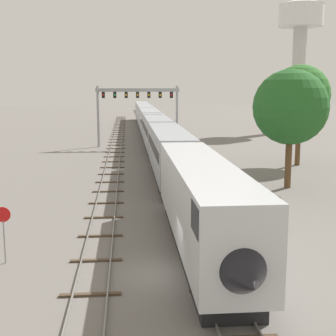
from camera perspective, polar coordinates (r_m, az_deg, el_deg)
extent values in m
plane|color=slate|center=(22.76, 0.11, -12.68)|extent=(400.00, 400.00, 0.00)
cube|color=slate|center=(81.47, -2.74, 3.67)|extent=(0.07, 200.00, 0.16)
cube|color=slate|center=(81.54, -1.72, 3.68)|extent=(0.07, 200.00, 0.16)
cube|color=#473828|center=(21.18, 6.18, -14.36)|extent=(2.60, 0.24, 0.10)
cube|color=#473828|center=(24.83, 4.38, -10.63)|extent=(2.60, 0.24, 0.10)
cube|color=#473828|center=(28.57, 3.07, -7.86)|extent=(2.60, 0.24, 0.10)
cube|color=#473828|center=(32.37, 2.08, -5.73)|extent=(2.60, 0.24, 0.10)
cube|color=#473828|center=(36.21, 1.31, -4.05)|extent=(2.60, 0.24, 0.10)
cube|color=#473828|center=(40.09, 0.68, -2.69)|extent=(2.60, 0.24, 0.10)
cube|color=#473828|center=(43.98, 0.17, -1.57)|extent=(2.60, 0.24, 0.10)
cube|color=#473828|center=(47.90, -0.26, -0.64)|extent=(2.60, 0.24, 0.10)
cube|color=#473828|center=(51.83, -0.62, 0.16)|extent=(2.60, 0.24, 0.10)
cube|color=#473828|center=(55.76, -0.93, 0.84)|extent=(2.60, 0.24, 0.10)
cube|color=#473828|center=(59.71, -1.21, 1.43)|extent=(2.60, 0.24, 0.10)
cube|color=#473828|center=(63.66, -1.44, 1.95)|extent=(2.60, 0.24, 0.10)
cube|color=#473828|center=(67.62, -1.65, 2.41)|extent=(2.60, 0.24, 0.10)
cube|color=#473828|center=(71.58, -1.84, 2.81)|extent=(2.60, 0.24, 0.10)
cube|color=#473828|center=(75.55, -2.01, 3.18)|extent=(2.60, 0.24, 0.10)
cube|color=#473828|center=(79.52, -2.16, 3.50)|extent=(2.60, 0.24, 0.10)
cube|color=#473828|center=(83.49, -2.29, 3.80)|extent=(2.60, 0.24, 0.10)
cube|color=#473828|center=(87.47, -2.42, 4.07)|extent=(2.60, 0.24, 0.10)
cube|color=#473828|center=(91.45, -2.53, 4.32)|extent=(2.60, 0.24, 0.10)
cube|color=#473828|center=(95.43, -2.64, 4.54)|extent=(2.60, 0.24, 0.10)
cube|color=#473828|center=(99.41, -2.73, 4.75)|extent=(2.60, 0.24, 0.10)
cube|color=#473828|center=(103.39, -2.82, 4.94)|extent=(2.60, 0.24, 0.10)
cube|color=#473828|center=(107.37, -2.90, 5.12)|extent=(2.60, 0.24, 0.10)
cube|color=#473828|center=(111.36, -2.98, 5.28)|extent=(2.60, 0.24, 0.10)
cube|color=#473828|center=(115.34, -3.05, 5.44)|extent=(2.60, 0.24, 0.10)
cube|color=#473828|center=(119.33, -3.12, 5.58)|extent=(2.60, 0.24, 0.10)
cube|color=#473828|center=(123.32, -3.18, 5.71)|extent=(2.60, 0.24, 0.10)
cube|color=#473828|center=(127.31, -3.24, 5.84)|extent=(2.60, 0.24, 0.10)
cube|color=#473828|center=(131.30, -3.29, 5.96)|extent=(2.60, 0.24, 0.10)
cube|color=#473828|center=(135.29, -3.34, 6.07)|extent=(2.60, 0.24, 0.10)
cube|color=#473828|center=(139.28, -3.39, 6.17)|extent=(2.60, 0.24, 0.10)
cube|color=#473828|center=(143.27, -3.44, 6.27)|extent=(2.60, 0.24, 0.10)
cube|color=#473828|center=(147.26, -3.48, 6.36)|extent=(2.60, 0.24, 0.10)
cube|color=#473828|center=(151.25, -3.52, 6.45)|extent=(2.60, 0.24, 0.10)
cube|color=#473828|center=(155.24, -3.56, 6.54)|extent=(2.60, 0.24, 0.10)
cube|color=#473828|center=(159.24, -3.60, 6.62)|extent=(2.60, 0.24, 0.10)
cube|color=#473828|center=(163.23, -3.63, 6.69)|extent=(2.60, 0.24, 0.10)
cube|color=#473828|center=(167.22, -3.66, 6.76)|extent=(2.60, 0.24, 0.10)
cube|color=#473828|center=(171.22, -3.70, 6.83)|extent=(2.60, 0.24, 0.10)
cube|color=#473828|center=(175.21, -3.73, 6.90)|extent=(2.60, 0.24, 0.10)
cube|color=#473828|center=(179.21, -3.76, 6.96)|extent=(2.60, 0.24, 0.10)
cube|color=slate|center=(61.60, -7.11, 1.64)|extent=(0.07, 160.00, 0.16)
cube|color=slate|center=(61.57, -5.77, 1.66)|extent=(0.07, 160.00, 0.16)
cube|color=#473828|center=(20.89, -9.32, -14.79)|extent=(2.60, 0.24, 0.10)
cube|color=#473828|center=(24.58, -8.62, -10.93)|extent=(2.60, 0.24, 0.10)
cube|color=#473828|center=(28.35, -8.12, -8.08)|extent=(2.60, 0.24, 0.10)
cube|color=#473828|center=(32.18, -7.74, -5.91)|extent=(2.60, 0.24, 0.10)
cube|color=#473828|center=(36.04, -7.44, -4.19)|extent=(2.60, 0.24, 0.10)
cube|color=#473828|center=(39.93, -7.21, -2.82)|extent=(2.60, 0.24, 0.10)
cube|color=#473828|center=(43.84, -7.01, -1.68)|extent=(2.60, 0.24, 0.10)
cube|color=#473828|center=(47.77, -6.85, -0.74)|extent=(2.60, 0.24, 0.10)
cube|color=#473828|center=(51.71, -6.71, 0.07)|extent=(2.60, 0.24, 0.10)
cube|color=#473828|center=(55.65, -6.59, 0.76)|extent=(2.60, 0.24, 0.10)
cube|color=#473828|center=(59.61, -6.49, 1.35)|extent=(2.60, 0.24, 0.10)
cube|color=#473828|center=(63.57, -6.40, 1.88)|extent=(2.60, 0.24, 0.10)
cube|color=#473828|center=(67.53, -6.32, 2.34)|extent=(2.60, 0.24, 0.10)
cube|color=#473828|center=(71.50, -6.25, 2.75)|extent=(2.60, 0.24, 0.10)
cube|color=#473828|center=(75.47, -6.19, 3.12)|extent=(2.60, 0.24, 0.10)
cube|color=#473828|center=(79.44, -6.13, 3.45)|extent=(2.60, 0.24, 0.10)
cube|color=#473828|center=(83.42, -6.08, 3.75)|extent=(2.60, 0.24, 0.10)
cube|color=#473828|center=(87.40, -6.03, 4.02)|extent=(2.60, 0.24, 0.10)
cube|color=#473828|center=(91.38, -5.99, 4.27)|extent=(2.60, 0.24, 0.10)
cube|color=#473828|center=(95.36, -5.95, 4.50)|extent=(2.60, 0.24, 0.10)
cube|color=#473828|center=(99.34, -5.91, 4.71)|extent=(2.60, 0.24, 0.10)
cube|color=#473828|center=(103.33, -5.88, 4.90)|extent=(2.60, 0.24, 0.10)
cube|color=#473828|center=(107.32, -5.85, 5.08)|extent=(2.60, 0.24, 0.10)
cube|color=#473828|center=(111.30, -5.82, 5.24)|extent=(2.60, 0.24, 0.10)
cube|color=#473828|center=(115.29, -5.79, 5.40)|extent=(2.60, 0.24, 0.10)
cube|color=#473828|center=(119.28, -5.77, 5.54)|extent=(2.60, 0.24, 0.10)
cube|color=#473828|center=(123.27, -5.75, 5.68)|extent=(2.60, 0.24, 0.10)
cube|color=#473828|center=(127.26, -5.72, 5.80)|extent=(2.60, 0.24, 0.10)
cube|color=#473828|center=(131.25, -5.70, 5.92)|extent=(2.60, 0.24, 0.10)
cube|color=#473828|center=(135.24, -5.68, 6.04)|extent=(2.60, 0.24, 0.10)
cube|color=#473828|center=(139.23, -5.67, 6.14)|extent=(2.60, 0.24, 0.10)
cube|color=silver|center=(25.03, 4.06, -3.63)|extent=(3.00, 18.18, 3.80)
cone|color=black|center=(16.46, 9.21, -12.44)|extent=(2.88, 2.60, 2.88)
cube|color=black|center=(17.25, 8.22, -5.96)|extent=(3.04, 1.80, 1.10)
cube|color=black|center=(25.69, 3.99, -8.85)|extent=(2.52, 16.36, 1.00)
cube|color=#9EA3AD|center=(43.77, 0.14, 2.16)|extent=(3.00, 18.18, 3.80)
cube|color=black|center=(43.72, 0.14, 2.67)|extent=(3.04, 16.72, 0.90)
cube|color=black|center=(44.16, 0.14, -0.93)|extent=(2.52, 16.36, 1.00)
cube|color=#9EA3AD|center=(62.78, -1.42, 4.46)|extent=(3.00, 18.18, 3.80)
cube|color=black|center=(62.75, -1.42, 4.82)|extent=(3.04, 16.72, 0.90)
cube|color=black|center=(63.05, -1.41, 2.28)|extent=(2.52, 16.36, 1.00)
cube|color=#9EA3AD|center=(81.87, -2.26, 5.69)|extent=(3.00, 18.18, 3.80)
cube|color=black|center=(81.84, -2.26, 5.96)|extent=(3.04, 16.72, 0.90)
cube|color=black|center=(82.07, -2.25, 4.01)|extent=(2.52, 16.36, 1.00)
cube|color=#9EA3AD|center=(100.99, -2.79, 6.45)|extent=(3.00, 18.18, 3.80)
cube|color=black|center=(100.96, -2.79, 6.68)|extent=(3.04, 16.72, 0.90)
cube|color=black|center=(101.15, -2.77, 5.09)|extent=(2.52, 16.36, 1.00)
cube|color=#9EA3AD|center=(120.12, -3.14, 6.97)|extent=(3.00, 18.18, 3.80)
cube|color=black|center=(120.10, -3.15, 7.16)|extent=(3.04, 16.72, 0.90)
cube|color=black|center=(120.26, -3.13, 5.83)|extent=(2.52, 16.36, 1.00)
cylinder|color=#999BA0|center=(69.72, -8.41, 6.13)|extent=(0.36, 0.36, 8.82)
cylinder|color=#999BA0|center=(69.99, 1.09, 6.24)|extent=(0.36, 0.36, 8.82)
cube|color=#999BA0|center=(69.49, -3.69, 9.34)|extent=(12.10, 0.36, 0.50)
cube|color=black|center=(69.61, -7.79, 8.70)|extent=(0.44, 0.32, 0.90)
sphere|color=red|center=(69.42, -7.79, 8.70)|extent=(0.28, 0.28, 0.28)
cube|color=black|center=(69.55, -6.42, 8.73)|extent=(0.44, 0.32, 0.90)
sphere|color=green|center=(69.36, -6.42, 8.72)|extent=(0.28, 0.28, 0.28)
cube|color=black|center=(69.53, -5.05, 8.75)|extent=(0.44, 0.32, 0.90)
sphere|color=yellow|center=(69.34, -5.05, 8.75)|extent=(0.28, 0.28, 0.28)
cube|color=black|center=(69.55, -3.68, 8.77)|extent=(0.44, 0.32, 0.90)
sphere|color=yellow|center=(69.36, -3.68, 8.76)|extent=(0.28, 0.28, 0.28)
cube|color=black|center=(69.61, -2.31, 8.78)|extent=(0.44, 0.32, 0.90)
sphere|color=yellow|center=(69.42, -2.31, 8.78)|extent=(0.28, 0.28, 0.28)
cube|color=black|center=(69.70, -0.95, 8.79)|extent=(0.44, 0.32, 0.90)
sphere|color=yellow|center=(69.51, -0.94, 8.78)|extent=(0.28, 0.28, 0.28)
cube|color=black|center=(69.84, 0.41, 8.79)|extent=(0.44, 0.32, 0.90)
sphere|color=red|center=(69.65, 0.43, 8.79)|extent=(0.28, 0.28, 0.28)
cylinder|color=beige|center=(97.24, 15.38, 10.18)|extent=(2.60, 2.60, 20.01)
cylinder|color=white|center=(98.14, 15.71, 17.22)|extent=(8.36, 8.36, 4.08)
cone|color=white|center=(98.54, 15.79, 18.75)|extent=(8.53, 8.53, 1.20)
cylinder|color=gray|center=(25.10, -19.08, -8.39)|extent=(0.08, 0.08, 2.20)
cylinder|color=red|center=(24.69, -19.27, -5.31)|extent=(0.76, 0.03, 0.76)
cylinder|color=brown|center=(42.23, 14.27, 0.85)|extent=(0.56, 0.56, 4.75)
sphere|color=#235B23|center=(41.79, 14.54, 7.11)|extent=(6.41, 6.41, 6.41)
cylinder|color=brown|center=(54.78, 15.38, 3.22)|extent=(0.56, 0.56, 5.58)
sphere|color=#2D6B28|center=(54.47, 15.62, 8.52)|extent=(6.49, 6.49, 6.49)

